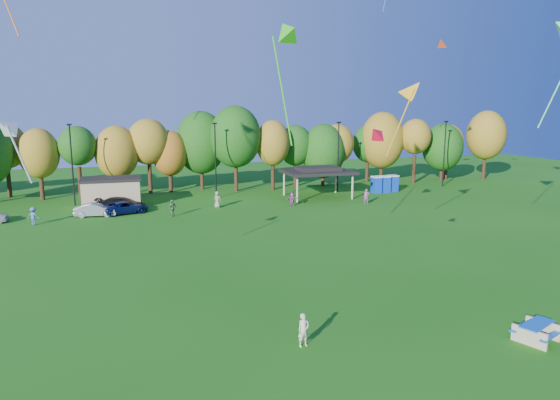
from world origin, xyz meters
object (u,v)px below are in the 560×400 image
object	(u,v)px
picnic_table	(536,330)
kite_flyer	(304,330)
car_c	(126,207)
car_d	(122,204)
car_b	(96,210)
porta_potties	(385,184)

from	to	relation	value
picnic_table	kite_flyer	xyz separation A→B (m)	(-10.52, 2.69, 0.28)
picnic_table	car_c	world-z (taller)	car_c
kite_flyer	car_d	bearing A→B (deg)	93.11
kite_flyer	car_b	distance (m)	34.21
porta_potties	kite_flyer	xyz separation A→B (m)	(-24.74, -37.34, -0.32)
porta_potties	picnic_table	bearing A→B (deg)	-109.55
porta_potties	car_c	xyz separation A→B (m)	(-32.34, -4.20, -0.45)
car_b	porta_potties	bearing A→B (deg)	-75.61
kite_flyer	porta_potties	bearing A→B (deg)	46.59
picnic_table	car_c	size ratio (longest dim) A/B	0.53
picnic_table	kite_flyer	distance (m)	10.87
picnic_table	car_d	bearing A→B (deg)	93.75
car_c	picnic_table	bearing A→B (deg)	-170.96
porta_potties	kite_flyer	distance (m)	44.79
kite_flyer	car_b	xyz separation A→B (m)	(-10.47, 32.57, -0.10)
picnic_table	car_d	distance (m)	41.58
car_b	car_c	bearing A→B (deg)	-72.15
car_b	car_d	bearing A→B (deg)	-44.97
picnic_table	porta_potties	bearing A→B (deg)	47.79
porta_potties	car_c	size ratio (longest dim) A/B	0.81
porta_potties	car_d	bearing A→B (deg)	-175.12
car_b	car_d	world-z (taller)	car_d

